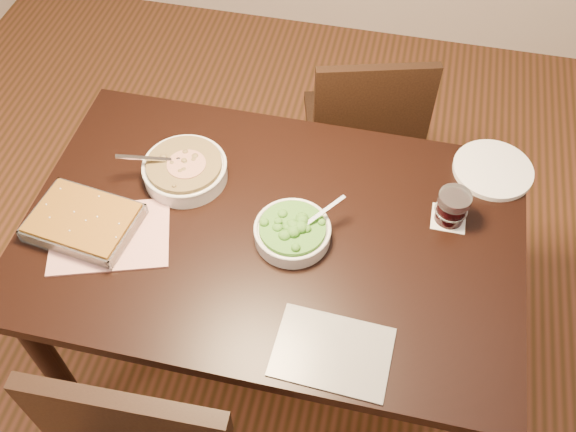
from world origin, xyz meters
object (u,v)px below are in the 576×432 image
object	(u,v)px
stew_bowl	(185,169)
chair_far	(364,129)
dinner_plate	(493,170)
baking_dish	(84,222)
wine_tumbler	(452,207)
table	(272,249)
broccoli_bowl	(292,232)

from	to	relation	value
stew_bowl	chair_far	xyz separation A→B (m)	(0.47, 0.59, -0.30)
dinner_plate	baking_dish	bearing A→B (deg)	-157.26
stew_bowl	baking_dish	world-z (taller)	stew_bowl
wine_tumbler	chair_far	size ratio (longest dim) A/B	0.12
table	wine_tumbler	bearing A→B (deg)	17.08
stew_bowl	table	bearing A→B (deg)	-24.50
wine_tumbler	broccoli_bowl	bearing A→B (deg)	-158.74
baking_dish	dinner_plate	world-z (taller)	baking_dish
wine_tumbler	chair_far	xyz separation A→B (m)	(-0.30, 0.57, -0.32)
baking_dish	chair_far	size ratio (longest dim) A/B	0.36
dinner_plate	wine_tumbler	bearing A→B (deg)	-119.15
dinner_plate	chair_far	xyz separation A→B (m)	(-0.42, 0.36, -0.27)
dinner_plate	chair_far	world-z (taller)	chair_far
stew_bowl	wine_tumbler	bearing A→B (deg)	1.00
broccoli_bowl	wine_tumbler	size ratio (longest dim) A/B	2.11
baking_dish	chair_far	world-z (taller)	chair_far
baking_dish	wine_tumbler	distance (m)	1.03
baking_dish	wine_tumbler	size ratio (longest dim) A/B	3.10
table	wine_tumbler	xyz separation A→B (m)	(0.48, 0.15, 0.15)
baking_dish	wine_tumbler	world-z (taller)	wine_tumbler
table	stew_bowl	xyz separation A→B (m)	(-0.30, 0.13, 0.13)
table	wine_tumbler	distance (m)	0.53
table	stew_bowl	world-z (taller)	stew_bowl
table	chair_far	distance (m)	0.76
dinner_plate	chair_far	size ratio (longest dim) A/B	0.27
broccoli_bowl	stew_bowl	bearing A→B (deg)	157.36
table	dinner_plate	bearing A→B (deg)	30.85
broccoli_bowl	chair_far	size ratio (longest dim) A/B	0.25
dinner_plate	chair_far	distance (m)	0.62
stew_bowl	dinner_plate	world-z (taller)	stew_bowl
stew_bowl	broccoli_bowl	distance (m)	0.39
baking_dish	dinner_plate	distance (m)	1.21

